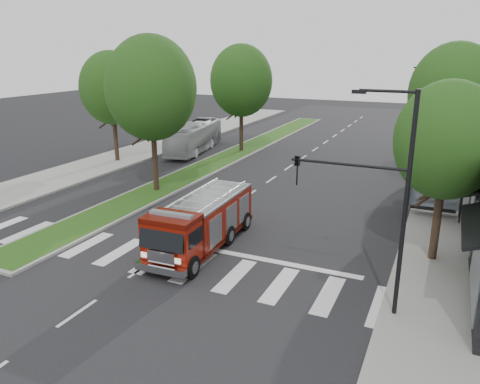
{
  "coord_description": "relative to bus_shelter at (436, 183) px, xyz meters",
  "views": [
    {
      "loc": [
        11.52,
        -19.19,
        9.16
      ],
      "look_at": [
        1.61,
        2.81,
        1.8
      ],
      "focal_mm": 35.0,
      "sensor_mm": 36.0,
      "label": 1
    }
  ],
  "objects": [
    {
      "name": "tree_right_mid",
      "position": [
        0.3,
        5.85,
        4.45
      ],
      "size": [
        5.6,
        5.6,
        9.72
      ],
      "color": "black",
      "rests_on": "ground"
    },
    {
      "name": "median",
      "position": [
        -17.2,
        9.85,
        -1.96
      ],
      "size": [
        3.0,
        50.0,
        0.15
      ],
      "color": "gray",
      "rests_on": "ground"
    },
    {
      "name": "tree_left_mid",
      "position": [
        -25.2,
        3.85,
        4.12
      ],
      "size": [
        5.2,
        5.2,
        9.16
      ],
      "color": "black",
      "rests_on": "ground"
    },
    {
      "name": "sidewalk_right",
      "position": [
        1.3,
        1.85,
        -1.96
      ],
      "size": [
        5.0,
        80.0,
        0.15
      ],
      "primitive_type": "cube",
      "color": "gray",
      "rests_on": "ground"
    },
    {
      "name": "bus_shelter",
      "position": [
        0.0,
        0.0,
        0.0
      ],
      "size": [
        3.2,
        1.6,
        2.61
      ],
      "color": "black",
      "rests_on": "ground"
    },
    {
      "name": "tree_right_far",
      "position": [
        0.3,
        15.85,
        3.8
      ],
      "size": [
        5.0,
        5.0,
        8.73
      ],
      "color": "black",
      "rests_on": "ground"
    },
    {
      "name": "streetlight_right_far",
      "position": [
        -0.85,
        11.85,
        2.44
      ],
      "size": [
        2.11,
        0.2,
        8.0
      ],
      "color": "black",
      "rests_on": "ground"
    },
    {
      "name": "tree_right_near",
      "position": [
        0.3,
        -6.15,
        3.47
      ],
      "size": [
        4.4,
        4.4,
        8.05
      ],
      "color": "black",
      "rests_on": "ground"
    },
    {
      "name": "city_bus",
      "position": [
        -21.29,
        10.26,
        -0.67
      ],
      "size": [
        3.92,
        10.07,
        2.74
      ],
      "primitive_type": "imported",
      "rotation": [
        0.0,
        0.0,
        0.17
      ],
      "color": "#B2B2B6",
      "rests_on": "ground"
    },
    {
      "name": "sidewalk_left",
      "position": [
        -25.7,
        1.85,
        -1.96
      ],
      "size": [
        5.0,
        80.0,
        0.15
      ],
      "primitive_type": "cube",
      "color": "gray",
      "rests_on": "ground"
    },
    {
      "name": "streetlight_right_near",
      "position": [
        -1.59,
        -11.65,
        2.63
      ],
      "size": [
        4.08,
        0.22,
        8.0
      ],
      "color": "black",
      "rests_on": "ground"
    },
    {
      "name": "tree_median_far",
      "position": [
        -17.2,
        11.85,
        4.45
      ],
      "size": [
        5.6,
        5.6,
        9.72
      ],
      "color": "black",
      "rests_on": "ground"
    },
    {
      "name": "tree_median_near",
      "position": [
        -17.2,
        -2.15,
        4.77
      ],
      "size": [
        5.8,
        5.8,
        10.16
      ],
      "color": "black",
      "rests_on": "ground"
    },
    {
      "name": "fire_engine",
      "position": [
        -9.9,
        -9.08,
        -0.76
      ],
      "size": [
        2.56,
        7.76,
        2.67
      ],
      "rotation": [
        0.0,
        0.0,
        0.03
      ],
      "color": "#4D0B04",
      "rests_on": "ground"
    },
    {
      "name": "ground",
      "position": [
        -11.2,
        -8.15,
        -2.04
      ],
      "size": [
        140.0,
        140.0,
        0.0
      ],
      "primitive_type": "plane",
      "color": "black",
      "rests_on": "ground"
    }
  ]
}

